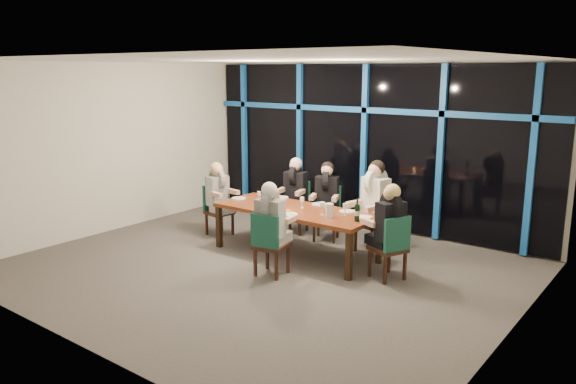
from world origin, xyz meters
name	(u,v)px	position (x,y,z in m)	size (l,w,h in m)	color
room	(262,131)	(0.00, 0.00, 2.02)	(7.04, 7.00, 3.02)	#57514D
window_wall	(366,144)	(0.01, 2.93, 1.55)	(6.86, 0.43, 2.94)	black
dining_table	(296,213)	(0.00, 0.80, 0.68)	(2.60, 1.00, 0.75)	brown
chair_far_left	(296,203)	(-0.78, 1.88, 0.51)	(0.51, 0.51, 0.92)	black
chair_far_mid	(327,210)	(-0.09, 1.84, 0.51)	(0.55, 0.55, 0.92)	black
chair_far_right	(377,217)	(0.92, 1.74, 0.57)	(0.58, 0.58, 1.01)	black
chair_end_left	(217,207)	(-1.80, 0.88, 0.49)	(0.47, 0.47, 0.88)	black
chair_end_right	(392,244)	(1.71, 0.71, 0.52)	(0.57, 0.57, 0.93)	black
chair_near_mid	(269,241)	(0.27, -0.20, 0.52)	(0.49, 0.49, 0.92)	black
diner_far_left	(295,184)	(-0.76, 1.80, 0.88)	(0.51, 0.62, 0.90)	black
diner_far_mid	(327,190)	(-0.06, 1.76, 0.88)	(0.57, 0.63, 0.90)	black
diner_far_right	(374,193)	(0.90, 1.65, 0.97)	(0.59, 0.69, 0.99)	silver
diner_end_left	(219,188)	(-1.72, 0.86, 0.84)	(0.58, 0.47, 0.86)	black
diner_end_right	(389,217)	(1.63, 0.74, 0.89)	(0.64, 0.58, 0.90)	black
diner_near_mid	(271,215)	(0.25, -0.12, 0.88)	(0.50, 0.61, 0.90)	black
plate_far_left	(281,197)	(-0.64, 1.25, 0.76)	(0.24, 0.24, 0.01)	white
plate_far_mid	(319,204)	(0.14, 1.24, 0.76)	(0.24, 0.24, 0.01)	white
plate_far_right	(347,211)	(0.74, 1.11, 0.76)	(0.24, 0.24, 0.01)	white
plate_end_left	(239,198)	(-1.17, 0.77, 0.76)	(0.24, 0.24, 0.01)	white
plate_end_right	(364,217)	(1.12, 0.97, 0.76)	(0.24, 0.24, 0.01)	white
plate_near_mid	(290,214)	(0.16, 0.44, 0.76)	(0.24, 0.24, 0.01)	white
wine_bottle	(357,213)	(1.13, 0.73, 0.88)	(0.08, 0.08, 0.33)	black
water_pitcher	(330,210)	(0.70, 0.68, 0.85)	(0.13, 0.11, 0.21)	white
tea_light	(284,210)	(-0.08, 0.60, 0.76)	(0.05, 0.05, 0.03)	#FFA94C
wine_glass_a	(278,198)	(-0.30, 0.74, 0.88)	(0.07, 0.07, 0.18)	silver
wine_glass_b	(302,200)	(0.05, 0.90, 0.88)	(0.07, 0.07, 0.17)	silver
wine_glass_c	(322,205)	(0.53, 0.74, 0.89)	(0.07, 0.07, 0.19)	silver
wine_glass_d	(259,194)	(-0.80, 0.86, 0.87)	(0.06, 0.06, 0.16)	silver
wine_glass_e	(345,207)	(0.83, 0.91, 0.88)	(0.07, 0.07, 0.18)	silver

